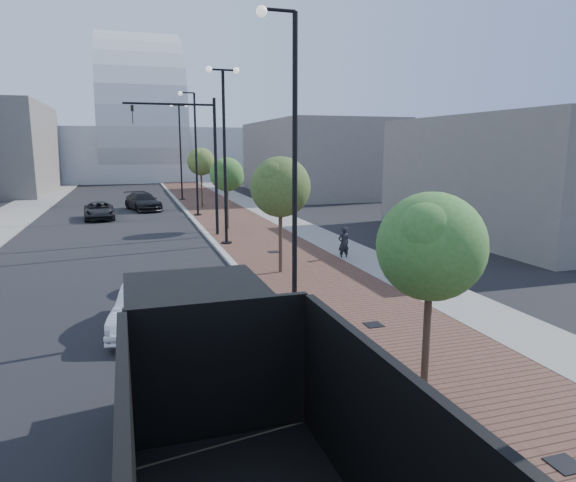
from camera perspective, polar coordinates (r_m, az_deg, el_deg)
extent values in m
cube|color=#4C2D23|center=(45.87, -7.36, 3.91)|extent=(7.00, 140.00, 0.12)
cube|color=slate|center=(46.40, -4.07, 4.05)|extent=(2.40, 140.00, 0.13)
cube|color=gray|center=(45.41, -11.72, 3.73)|extent=(0.30, 140.00, 0.14)
cube|color=slate|center=(46.06, -28.04, 2.79)|extent=(4.00, 140.00, 0.12)
cube|color=black|center=(9.59, -10.11, -12.04)|extent=(2.44, 2.53, 2.51)
cube|color=black|center=(11.28, -11.04, -13.04)|extent=(2.32, 0.51, 1.25)
cube|color=black|center=(8.53, -8.51, -19.72)|extent=(2.42, 0.80, 0.48)
cube|color=black|center=(7.07, -7.50, -14.08)|extent=(2.41, 0.14, 1.93)
cylinder|color=black|center=(9.48, -15.81, -20.06)|extent=(0.30, 1.06, 1.06)
cylinder|color=silver|center=(9.48, -15.81, -20.06)|extent=(0.33, 0.58, 0.58)
cylinder|color=black|center=(9.72, -3.12, -18.85)|extent=(0.30, 1.06, 1.06)
cylinder|color=silver|center=(9.72, -3.12, -18.85)|extent=(0.33, 0.58, 0.58)
cylinder|color=black|center=(10.90, -16.15, -15.84)|extent=(0.30, 1.06, 1.06)
cylinder|color=silver|center=(10.90, -16.15, -15.84)|extent=(0.33, 0.58, 0.58)
cylinder|color=black|center=(11.10, -5.29, -14.93)|extent=(0.30, 1.06, 1.06)
cylinder|color=silver|center=(11.10, -5.29, -14.93)|extent=(0.33, 0.58, 0.58)
imported|color=silver|center=(15.71, -15.22, -6.85)|extent=(2.43, 4.47, 1.40)
imported|color=black|center=(40.03, -20.34, 3.19)|extent=(2.39, 4.64, 1.25)
imported|color=black|center=(44.50, -15.90, 4.27)|extent=(3.29, 5.44, 1.47)
imported|color=black|center=(24.12, 6.22, -0.27)|extent=(0.63, 0.46, 1.59)
cylinder|color=black|center=(16.51, 0.73, -7.80)|extent=(0.56, 0.56, 0.20)
cylinder|color=black|center=(15.69, 0.76, 8.08)|extent=(0.16, 0.16, 9.00)
cylinder|color=black|center=(15.99, -1.06, 24.38)|extent=(1.00, 0.10, 0.10)
sphere|color=silver|center=(15.85, -2.97, 24.24)|extent=(0.32, 0.32, 0.32)
cylinder|color=black|center=(27.83, -6.87, -0.29)|extent=(0.56, 0.56, 0.20)
cylinder|color=black|center=(27.35, -7.08, 9.06)|extent=(0.16, 0.16, 9.00)
cylinder|color=black|center=(27.61, -7.30, 18.43)|extent=(1.40, 0.10, 0.10)
sphere|color=silver|center=(27.49, -8.82, 18.43)|extent=(0.32, 0.32, 0.32)
sphere|color=silver|center=(27.74, -5.80, 18.42)|extent=(0.32, 0.32, 0.32)
cylinder|color=black|center=(39.55, -10.01, 2.84)|extent=(0.56, 0.56, 0.20)
cylinder|color=black|center=(39.22, -10.22, 9.40)|extent=(0.16, 0.16, 9.00)
cylinder|color=black|center=(39.34, -11.19, 15.94)|extent=(1.00, 0.10, 0.10)
sphere|color=silver|center=(39.28, -11.94, 15.82)|extent=(0.32, 0.32, 0.32)
cylinder|color=black|center=(51.40, -11.71, 4.53)|extent=(0.56, 0.56, 0.20)
cylinder|color=black|center=(51.15, -11.90, 9.57)|extent=(0.16, 0.16, 9.00)
cylinder|color=black|center=(51.28, -12.10, 14.60)|extent=(1.40, 0.10, 0.10)
sphere|color=silver|center=(51.22, -12.90, 14.58)|extent=(0.32, 0.32, 0.32)
sphere|color=silver|center=(51.35, -11.30, 14.63)|extent=(0.32, 0.32, 0.32)
cylinder|color=black|center=(30.33, -8.07, 8.00)|extent=(0.18, 0.18, 8.00)
cylinder|color=black|center=(30.09, -13.11, 14.68)|extent=(5.00, 0.12, 0.12)
imported|color=black|center=(29.96, -16.98, 13.37)|extent=(0.16, 0.20, 1.00)
cylinder|color=#382619|center=(11.29, 15.25, -9.33)|extent=(0.16, 0.16, 3.06)
sphere|color=#2F6422|center=(10.83, 15.70, -0.59)|extent=(2.25, 2.25, 2.25)
sphere|color=#2F6422|center=(11.34, 16.53, -1.27)|extent=(1.57, 1.57, 1.57)
sphere|color=#2F6422|center=(10.37, 15.28, 0.67)|extent=(1.35, 1.35, 1.35)
cylinder|color=#382619|center=(21.05, -0.85, 0.74)|extent=(0.16, 0.16, 3.42)
sphere|color=#354C1A|center=(20.81, -0.86, 6.06)|extent=(2.47, 2.47, 2.47)
sphere|color=#354C1A|center=(21.23, -0.05, 5.48)|extent=(1.73, 1.73, 1.73)
sphere|color=#354C1A|center=(20.42, -1.44, 6.93)|extent=(1.48, 1.48, 1.48)
cylinder|color=#382619|center=(32.64, -6.79, 4.08)|extent=(0.16, 0.16, 3.32)
sphere|color=#2E5E20|center=(32.49, -6.86, 7.41)|extent=(2.14, 2.14, 2.14)
sphere|color=#2E5E20|center=(32.87, -6.25, 7.04)|extent=(1.50, 1.50, 1.50)
sphere|color=#2E5E20|center=(32.12, -7.31, 7.95)|extent=(1.28, 1.28, 1.28)
cylinder|color=#382619|center=(44.43, -9.62, 5.98)|extent=(0.16, 0.16, 3.74)
sphere|color=#40571E|center=(44.32, -9.71, 8.74)|extent=(2.34, 2.34, 2.34)
sphere|color=#40571E|center=(44.68, -9.23, 8.43)|extent=(1.64, 1.64, 1.64)
sphere|color=#40571E|center=(43.97, -10.06, 9.21)|extent=(1.40, 1.40, 1.40)
cube|color=#A5AAAF|center=(89.95, -15.94, 9.33)|extent=(50.00, 28.00, 8.00)
cube|color=#68635E|center=(58.53, 3.11, 9.27)|extent=(12.00, 22.00, 8.00)
cube|color=#635E59|center=(33.43, 24.72, 6.52)|extent=(10.00, 16.00, 7.00)
cube|color=black|center=(10.27, 28.54, -21.05)|extent=(0.50, 0.50, 0.02)
cube|color=black|center=(15.40, 9.53, -9.20)|extent=(0.50, 0.50, 0.02)
cube|color=black|center=(25.35, -1.64, -1.21)|extent=(0.50, 0.50, 0.02)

